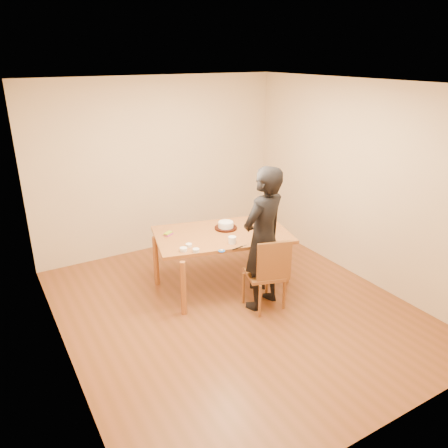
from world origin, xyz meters
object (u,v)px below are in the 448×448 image
dining_table (222,235)px  cake_plate (226,228)px  cake (226,225)px  person (263,239)px  dining_chair (264,274)px

dining_table → cake_plate: (0.12, 0.11, 0.03)m
dining_table → cake: bearing=56.2°
dining_table → cake: cake is taller
cake → person: bearing=-88.2°
dining_table → cake: (0.12, 0.11, 0.08)m
cake → person: (0.03, -0.84, 0.10)m
person → cake: bearing=-105.0°
dining_table → person: bearing=-64.4°
dining_chair → dining_table: bearing=118.3°
cake_plate → cake: cake is taller
dining_chair → cake: cake is taller
dining_chair → cake_plate: cake_plate is taller
dining_table → cake_plate: 0.17m
cake_plate → cake: size_ratio=1.47×
cake_plate → person: person is taller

